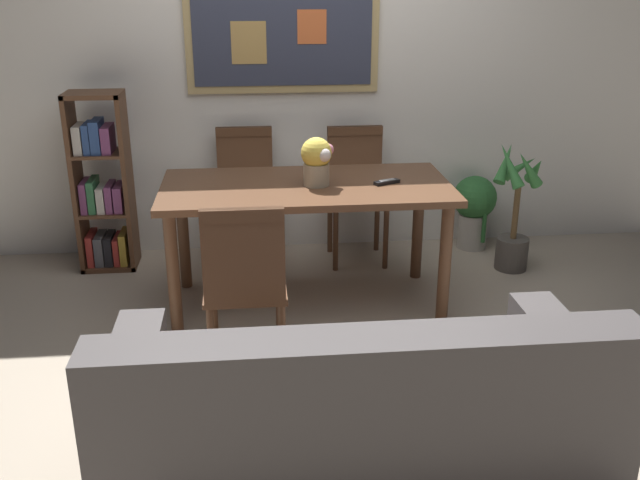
{
  "coord_description": "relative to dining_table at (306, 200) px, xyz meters",
  "views": [
    {
      "loc": [
        -0.41,
        -3.32,
        1.9
      ],
      "look_at": [
        -0.09,
        -0.06,
        0.65
      ],
      "focal_mm": 39.73,
      "sensor_mm": 36.0,
      "label": 1
    }
  ],
  "objects": [
    {
      "name": "potted_palm",
      "position": [
        1.42,
        0.4,
        -0.28
      ],
      "size": [
        0.34,
        0.36,
        0.88
      ],
      "color": "#4C4742",
      "rests_on": "ground_plane"
    },
    {
      "name": "tv_remote",
      "position": [
        0.46,
        -0.04,
        0.11
      ],
      "size": [
        0.16,
        0.1,
        0.02
      ],
      "color": "black",
      "rests_on": "dining_table"
    },
    {
      "name": "potted_ivy",
      "position": [
        1.28,
        0.82,
        -0.35
      ],
      "size": [
        0.31,
        0.31,
        0.54
      ],
      "color": "#B2ADA3",
      "rests_on": "ground_plane"
    },
    {
      "name": "dining_chair_far_right",
      "position": [
        0.4,
        0.74,
        -0.12
      ],
      "size": [
        0.4,
        0.41,
        0.91
      ],
      "color": "brown",
      "rests_on": "ground_plane"
    },
    {
      "name": "bookshelf",
      "position": [
        -1.3,
        0.72,
        -0.12
      ],
      "size": [
        0.36,
        0.28,
        1.19
      ],
      "color": "brown",
      "rests_on": "ground_plane"
    },
    {
      "name": "dining_table",
      "position": [
        0.0,
        0.0,
        0.0
      ],
      "size": [
        1.66,
        0.82,
        0.76
      ],
      "color": "brown",
      "rests_on": "ground_plane"
    },
    {
      "name": "flower_vase",
      "position": [
        0.06,
        -0.03,
        0.25
      ],
      "size": [
        0.19,
        0.18,
        0.28
      ],
      "color": "tan",
      "rests_on": "dining_table"
    },
    {
      "name": "ground_plane",
      "position": [
        0.1,
        -0.57,
        -0.66
      ],
      "size": [
        12.0,
        12.0,
        0.0
      ],
      "primitive_type": "plane",
      "color": "tan"
    },
    {
      "name": "leather_couch",
      "position": [
        0.04,
        -1.72,
        -0.35
      ],
      "size": [
        1.8,
        0.84,
        0.84
      ],
      "color": "#514C4C",
      "rests_on": "ground_plane"
    },
    {
      "name": "dining_chair_near_left",
      "position": [
        -0.36,
        -0.78,
        -0.12
      ],
      "size": [
        0.4,
        0.41,
        0.91
      ],
      "color": "brown",
      "rests_on": "ground_plane"
    },
    {
      "name": "dining_chair_far_left",
      "position": [
        -0.35,
        0.79,
        -0.12
      ],
      "size": [
        0.4,
        0.41,
        0.91
      ],
      "color": "brown",
      "rests_on": "ground_plane"
    },
    {
      "name": "wall_back_with_painting",
      "position": [
        0.1,
        1.04,
        0.65
      ],
      "size": [
        5.2,
        0.14,
        2.6
      ],
      "color": "silver",
      "rests_on": "ground_plane"
    }
  ]
}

